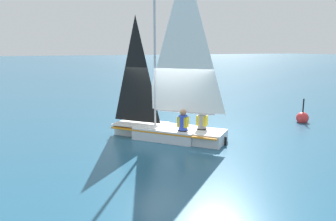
% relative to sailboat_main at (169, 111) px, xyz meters
% --- Properties ---
extents(ground_plane, '(260.00, 260.00, 0.00)m').
position_rel_sailboat_main_xyz_m(ground_plane, '(0.03, 0.02, -1.00)').
color(ground_plane, '#235675').
extents(sailboat_main, '(3.81, 3.66, 6.10)m').
position_rel_sailboat_main_xyz_m(sailboat_main, '(0.00, 0.00, 0.00)').
color(sailboat_main, silver).
rests_on(sailboat_main, ground_plane).
extents(sailor_helm, '(0.43, 0.42, 1.16)m').
position_rel_sailboat_main_xyz_m(sailor_helm, '(-0.68, -0.22, -0.38)').
color(sailor_helm, black).
rests_on(sailor_helm, ground_plane).
extents(sailor_crew, '(0.43, 0.42, 1.16)m').
position_rel_sailboat_main_xyz_m(sailor_crew, '(-0.74, -0.92, -0.37)').
color(sailor_crew, black).
rests_on(sailor_crew, ground_plane).
extents(buoy_marker, '(0.53, 0.53, 1.12)m').
position_rel_sailboat_main_xyz_m(buoy_marker, '(0.09, -6.36, -0.81)').
color(buoy_marker, red).
rests_on(buoy_marker, ground_plane).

